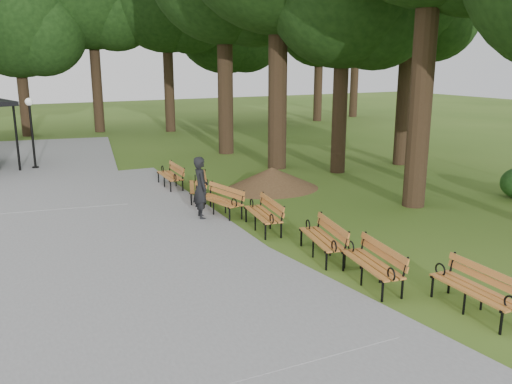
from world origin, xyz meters
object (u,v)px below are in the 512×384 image
bench_2 (322,239)px  bench_3 (263,214)px  bench_4 (219,201)px  bench_6 (170,176)px  person (201,188)px  lamp_post (31,118)px  bench_1 (372,264)px  bench_0 (474,290)px  bench_5 (197,187)px  dirt_mound (272,178)px

bench_2 → bench_3: (-0.27, 2.47, 0.00)m
bench_4 → bench_6: same height
person → bench_3: size_ratio=0.98×
lamp_post → bench_4: (4.25, -10.04, -1.75)m
lamp_post → bench_6: size_ratio=1.59×
bench_2 → bench_6: size_ratio=1.00×
bench_1 → bench_3: (-0.28, 4.28, 0.00)m
person → lamp_post: (-3.62, 10.17, 1.26)m
bench_0 → bench_6: bearing=-169.4°
person → bench_5: 2.27m
bench_4 → bench_0: bearing=-0.1°
dirt_mound → bench_5: (-2.97, -0.21, 0.04)m
bench_0 → bench_4: same height
bench_3 → bench_4: 1.97m
bench_1 → bench_6: (-0.95, 10.26, 0.00)m
lamp_post → bench_4: bearing=-67.0°
dirt_mound → bench_2: (-2.28, -6.57, 0.04)m
person → bench_2: 4.50m
bench_4 → bench_6: size_ratio=1.00×
bench_2 → bench_5: same height
bench_3 → bench_6: size_ratio=1.00×
bench_2 → bench_3: bearing=-161.5°
bench_4 → bench_3: bearing=2.3°
lamp_post → bench_3: (4.72, -11.96, -1.75)m
bench_3 → bench_1: bearing=12.1°
lamp_post → bench_3: size_ratio=1.59×
bench_2 → lamp_post: bearing=-148.7°
bench_2 → bench_3: 2.49m
lamp_post → bench_5: bearing=-61.9°
bench_4 → bench_5: 1.97m
lamp_post → bench_6: lamp_post is taller
dirt_mound → bench_1: size_ratio=1.56×
person → dirt_mound: 4.36m
bench_0 → bench_3: size_ratio=1.00×
lamp_post → bench_0: size_ratio=1.59×
dirt_mound → bench_1: bearing=-105.2°
lamp_post → bench_4: lamp_post is taller
bench_0 → bench_6: (-1.80, 12.14, 0.00)m
bench_3 → bench_5: bearing=-165.6°
dirt_mound → bench_0: (-1.42, -10.27, 0.04)m
dirt_mound → person: bearing=-147.7°
bench_6 → dirt_mound: bearing=62.1°
bench_3 → bench_5: 3.91m
person → bench_5: (0.69, 2.10, -0.49)m
person → bench_0: size_ratio=0.98×
bench_3 → bench_4: bearing=-158.0°
bench_0 → bench_6: size_ratio=1.00×
lamp_post → bench_1: (5.00, -16.24, -1.75)m
lamp_post → bench_6: (4.05, -5.98, -1.75)m
lamp_post → bench_0: lamp_post is taller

